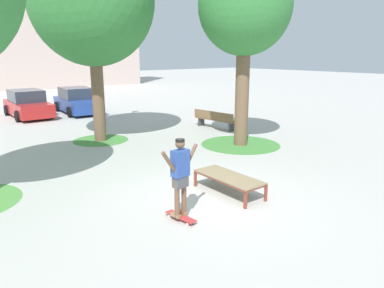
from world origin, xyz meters
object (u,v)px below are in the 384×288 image
park_bench (215,119)px  skate_box (229,178)px  skateboard (181,217)px  car_red (28,105)px  tree_near_right (245,8)px  tree_mid_back (92,0)px  skater (180,172)px  car_blue (77,101)px  light_post (100,45)px

park_bench → skate_box: bearing=-129.5°
skateboard → car_red: car_red is taller
tree_near_right → tree_mid_back: 5.70m
car_red → skater: bearing=-93.8°
car_blue → park_bench: (3.33, -8.57, -0.24)m
skate_box → skateboard: bearing=-165.9°
skateboard → tree_mid_back: tree_mid_back is taller
skateboard → skate_box: bearing=14.1°
skate_box → car_blue: (1.87, 14.88, 0.28)m
park_bench → light_post: bearing=133.3°
skate_box → car_blue: size_ratio=0.44×
car_red → car_blue: same height
tree_near_right → tree_mid_back: bearing=134.5°
skateboard → tree_near_right: size_ratio=0.12×
skateboard → light_post: bearing=72.9°
skateboard → tree_mid_back: (1.80, 7.92, 5.32)m
tree_near_right → skate_box: bearing=-139.1°
light_post → tree_near_right: bearing=-70.3°
skater → car_red: 15.72m
skater → car_blue: size_ratio=0.39×
skater → tree_mid_back: (1.80, 7.92, 4.32)m
skater → tree_near_right: (5.78, 3.86, 3.98)m
skateboard → skater: (-0.00, 0.00, 0.99)m
skater → light_post: bearing=72.9°
park_bench → car_red: bearing=124.1°
skateboard → tree_near_right: bearing=33.7°
skater → tree_mid_back: bearing=77.2°
skate_box → skateboard: skate_box is taller
tree_near_right → skateboard: bearing=-146.3°
car_blue → park_bench: 9.20m
skate_box → tree_near_right: tree_near_right is taller
skater → park_bench: size_ratio=0.70×
skate_box → light_post: bearing=82.0°
light_post → tree_mid_back: bearing=-118.1°
skate_box → tree_mid_back: 8.96m
tree_near_right → park_bench: (1.29, 2.92, -4.61)m
skateboard → skater: skater is taller
tree_near_right → light_post: tree_near_right is taller
car_red → light_post: 6.26m
tree_mid_back → light_post: bearing=61.9°
tree_near_right → car_blue: (-2.04, 11.49, -4.36)m
skate_box → skateboard: size_ratio=2.33×
skateboard → tree_mid_back: 9.71m
park_bench → light_post: 6.43m
skate_box → skater: (-1.87, -0.47, 0.66)m
park_bench → skateboard: bearing=-136.2°
skateboard → tree_near_right: tree_near_right is taller
skater → park_bench: 9.82m
skate_box → tree_mid_back: size_ratio=0.24×
skater → light_post: light_post is taller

